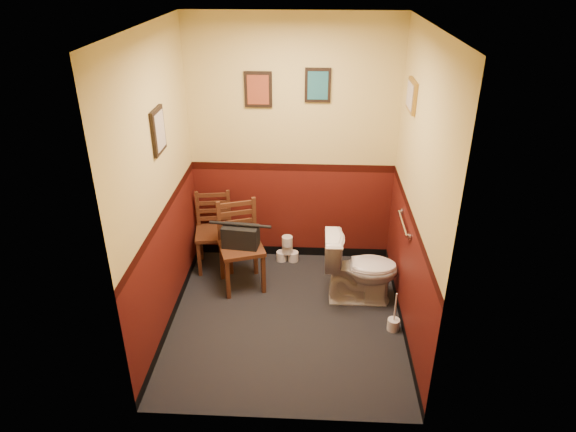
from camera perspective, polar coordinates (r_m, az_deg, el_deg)
name	(u,v)px	position (r m, az deg, el deg)	size (l,w,h in m)	color
floor	(287,319)	(5.10, -0.15, -11.36)	(2.20, 2.40, 0.00)	black
ceiling	(286,26)	(4.01, -0.20, 20.39)	(2.20, 2.40, 0.00)	silver
wall_back	(293,146)	(5.50, 0.52, 7.78)	(2.20, 2.70, 0.00)	#4A120D
wall_front	(276,270)	(3.33, -1.30, -6.02)	(2.20, 2.70, 0.00)	#4A120D
wall_left	(160,190)	(4.57, -14.08, 2.80)	(2.40, 2.70, 0.00)	#4A120D
wall_right	(416,196)	(4.47, 14.08, 2.20)	(2.40, 2.70, 0.00)	#4A120D
grab_bar	(403,224)	(4.85, 12.71, -0.82)	(0.05, 0.56, 0.06)	silver
framed_print_back_a	(258,90)	(5.33, -3.34, 13.85)	(0.28, 0.04, 0.36)	black
framed_print_back_b	(318,85)	(5.29, 3.33, 14.30)	(0.26, 0.04, 0.34)	black
framed_print_left	(158,131)	(4.48, -14.20, 9.16)	(0.04, 0.30, 0.38)	black
framed_print_right	(412,96)	(4.79, 13.57, 12.88)	(0.04, 0.34, 0.28)	olive
toilet	(360,269)	(5.20, 8.05, -5.81)	(0.42, 0.75, 0.73)	white
toilet_brush	(393,324)	(5.03, 11.63, -11.64)	(0.12, 0.12, 0.41)	silver
chair_left	(214,231)	(5.74, -8.20, -1.69)	(0.46, 0.46, 0.86)	#4E2917
chair_right	(240,246)	(5.36, -5.31, -3.30)	(0.55, 0.55, 0.93)	#4E2917
handbag	(241,236)	(5.26, -5.28, -2.25)	(0.38, 0.22, 0.27)	black
tp_stack	(287,250)	(5.89, -0.08, -3.85)	(0.25, 0.15, 0.33)	silver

